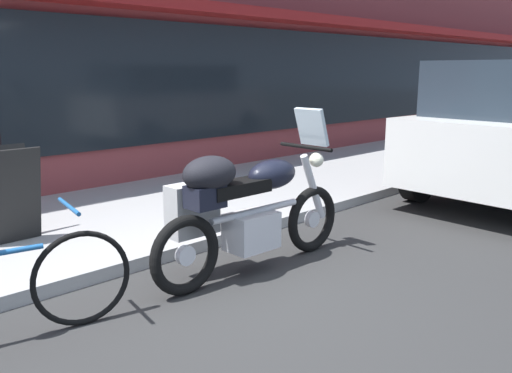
{
  "coord_description": "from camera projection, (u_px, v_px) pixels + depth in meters",
  "views": [
    {
      "loc": [
        -2.54,
        -2.87,
        1.74
      ],
      "look_at": [
        0.79,
        0.52,
        0.7
      ],
      "focal_mm": 37.35,
      "sensor_mm": 36.0,
      "label": 1
    }
  ],
  "objects": [
    {
      "name": "ground_plane",
      "position": [
        230.0,
        300.0,
        4.11
      ],
      "size": [
        80.0,
        80.0,
        0.0
      ],
      "primitive_type": "plane",
      "color": "#2C2C2C"
    },
    {
      "name": "sidewalk_curb",
      "position": [
        455.0,
        146.0,
        11.99
      ],
      "size": [
        30.0,
        2.93,
        0.12
      ],
      "color": "#969696",
      "rests_on": "ground_plane"
    },
    {
      "name": "touring_motorcycle",
      "position": [
        242.0,
        206.0,
        4.55
      ],
      "size": [
        2.16,
        0.69,
        1.4
      ],
      "color": "black",
      "rests_on": "ground_plane"
    },
    {
      "name": "sandwich_board_sign",
      "position": [
        7.0,
        195.0,
        5.06
      ],
      "size": [
        0.55,
        0.41,
        0.91
      ],
      "color": "black",
      "rests_on": "sidewalk_curb"
    }
  ]
}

